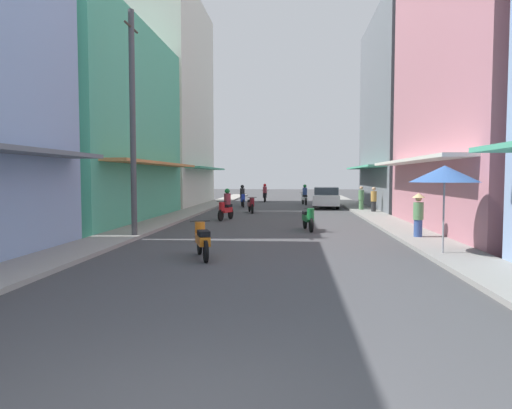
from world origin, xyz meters
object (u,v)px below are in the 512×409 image
at_px(motorbike_orange, 202,239).
at_px(pedestrian_crossing, 374,200).
at_px(motorbike_white, 304,196).
at_px(pedestrian_far, 361,199).
at_px(motorbike_green, 308,218).
at_px(motorbike_red, 226,206).
at_px(parked_car, 326,197).
at_px(motorbike_black, 265,194).
at_px(pedestrian_midway, 418,214).
at_px(vendor_umbrella, 445,174).
at_px(motorbike_maroon, 251,204).
at_px(utility_pole, 133,123).
at_px(motorbike_blue, 243,197).

distance_m(motorbike_orange, pedestrian_crossing, 17.10).
xyz_separation_m(motorbike_white, pedestrian_far, (3.39, -6.47, 0.08)).
relative_size(motorbike_green, motorbike_red, 1.02).
bearing_deg(parked_car, pedestrian_crossing, -61.33).
height_order(motorbike_white, motorbike_black, same).
height_order(pedestrian_crossing, pedestrian_midway, pedestrian_midway).
distance_m(motorbike_orange, vendor_umbrella, 6.73).
xyz_separation_m(motorbike_maroon, motorbike_white, (3.39, 8.12, 0.20)).
relative_size(parked_car, pedestrian_crossing, 2.69).
xyz_separation_m(motorbike_orange, utility_pole, (-3.17, 3.72, 3.53)).
relative_size(motorbike_orange, motorbike_red, 0.98).
bearing_deg(motorbike_white, motorbike_orange, -97.87).
distance_m(motorbike_orange, motorbike_green, 7.16).
distance_m(motorbike_black, pedestrian_crossing, 13.89).
height_order(vendor_umbrella, utility_pole, utility_pole).
bearing_deg(pedestrian_crossing, motorbike_blue, 147.08).
bearing_deg(motorbike_black, vendor_umbrella, -76.40).
bearing_deg(parked_car, motorbike_black, 122.41).
height_order(motorbike_black, parked_car, motorbike_black).
relative_size(pedestrian_far, pedestrian_crossing, 1.01).
distance_m(motorbike_white, motorbike_black, 5.03).
bearing_deg(pedestrian_crossing, motorbike_orange, -114.69).
relative_size(motorbike_black, motorbike_red, 1.02).
bearing_deg(motorbike_orange, motorbike_maroon, 90.45).
relative_size(motorbike_green, pedestrian_crossing, 1.15).
height_order(motorbike_white, motorbike_green, motorbike_white).
xyz_separation_m(motorbike_red, utility_pole, (-2.22, -7.09, 3.33)).
xyz_separation_m(motorbike_maroon, motorbike_red, (-0.82, -4.71, 0.20)).
bearing_deg(motorbike_orange, pedestrian_midway, 30.98).
xyz_separation_m(motorbike_red, pedestrian_midway, (7.63, -6.79, 0.21)).
bearing_deg(motorbike_green, parked_car, 82.97).
xyz_separation_m(motorbike_blue, pedestrian_midway, (7.93, -16.95, 0.21)).
xyz_separation_m(motorbike_white, utility_pole, (-6.43, -19.91, 3.33)).
height_order(motorbike_orange, pedestrian_crossing, pedestrian_crossing).
distance_m(motorbike_blue, pedestrian_crossing, 9.98).
xyz_separation_m(motorbike_maroon, parked_car, (4.82, 4.50, 0.24)).
height_order(motorbike_white, motorbike_blue, same).
relative_size(motorbike_white, utility_pole, 0.23).
relative_size(motorbike_white, vendor_umbrella, 0.73).
bearing_deg(pedestrian_crossing, pedestrian_midway, -92.26).
bearing_deg(motorbike_maroon, motorbike_green, -70.75).
bearing_deg(motorbike_white, vendor_umbrella, -82.07).
bearing_deg(utility_pole, parked_car, 64.25).
distance_m(motorbike_orange, motorbike_red, 10.85).
distance_m(motorbike_white, pedestrian_midway, 19.91).
bearing_deg(motorbike_red, pedestrian_midway, -41.65).
distance_m(motorbike_maroon, vendor_umbrella, 16.35).
xyz_separation_m(motorbike_green, vendor_umbrella, (3.44, -5.84, 1.74)).
relative_size(motorbike_blue, pedestrian_far, 1.14).
height_order(motorbike_maroon, motorbike_white, motorbike_white).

